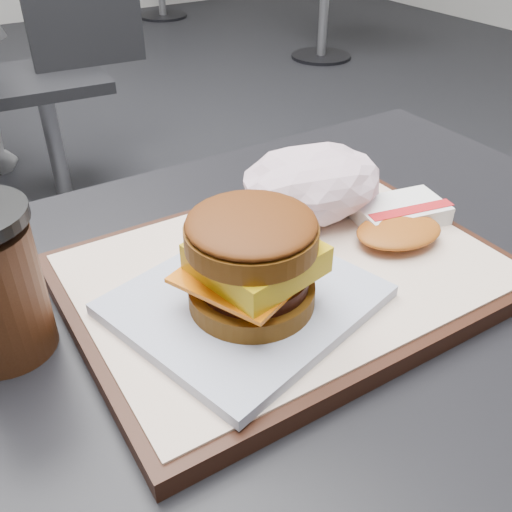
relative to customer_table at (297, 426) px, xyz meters
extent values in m
cube|color=black|center=(0.00, 0.00, 0.17)|extent=(0.80, 0.60, 0.04)
cube|color=black|center=(-0.01, 0.02, 0.19)|extent=(0.38, 0.28, 0.02)
cube|color=silver|center=(-0.01, 0.02, 0.20)|extent=(0.36, 0.26, 0.00)
cube|color=silver|center=(-0.07, -0.01, 0.21)|extent=(0.23, 0.21, 0.01)
cylinder|color=#643C0E|center=(-0.07, -0.02, 0.22)|extent=(0.12, 0.12, 0.02)
cylinder|color=black|center=(-0.07, -0.02, 0.24)|extent=(0.11, 0.11, 0.01)
cube|color=orange|center=(-0.07, -0.02, 0.25)|extent=(0.12, 0.12, 0.00)
cube|color=gold|center=(-0.06, -0.02, 0.26)|extent=(0.10, 0.10, 0.02)
cylinder|color=brown|center=(-0.07, -0.02, 0.28)|extent=(0.12, 0.12, 0.02)
ellipsoid|color=#642F0E|center=(-0.07, -0.02, 0.29)|extent=(0.12, 0.12, 0.02)
cube|color=white|center=(0.13, 0.03, 0.21)|extent=(0.10, 0.07, 0.02)
cube|color=red|center=(0.13, 0.01, 0.22)|extent=(0.09, 0.03, 0.00)
ellipsoid|color=#BB631E|center=(0.10, 0.00, 0.22)|extent=(0.09, 0.07, 0.01)
cylinder|color=#95959A|center=(0.16, 1.78, -0.36)|extent=(0.06, 0.06, 0.44)
cube|color=black|center=(0.16, 1.78, -0.12)|extent=(0.45, 0.45, 0.04)
cube|color=black|center=(0.35, 1.78, 0.10)|extent=(0.40, 0.06, 0.40)
cylinder|color=black|center=(2.20, 2.80, -0.57)|extent=(0.40, 0.40, 0.02)
cylinder|color=black|center=(1.80, 4.50, -0.57)|extent=(0.40, 0.40, 0.02)
camera|label=1|loc=(-0.25, -0.32, 0.50)|focal=40.00mm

